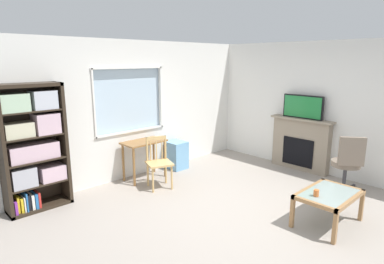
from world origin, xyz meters
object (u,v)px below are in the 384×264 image
wooden_chair (159,162)px  tv (303,107)px  fireplace (300,144)px  bookshelf (33,144)px  coffee_table (329,197)px  plastic_drawer_unit (176,155)px  desk_under_window (144,148)px  office_chair (348,161)px  sippy_cup (316,193)px

wooden_chair → tv: bearing=-24.7°
fireplace → bookshelf: bearing=157.8°
wooden_chair → coffee_table: wooden_chair is taller
tv → bookshelf: bearing=157.7°
tv → plastic_drawer_unit: bearing=134.8°
wooden_chair → tv: tv is taller
fireplace → coffee_table: bearing=-142.4°
bookshelf → wooden_chair: (1.85, -0.62, -0.54)m
desk_under_window → wooden_chair: 0.54m
wooden_chair → tv: size_ratio=1.08×
fireplace → coffee_table: size_ratio=1.39×
wooden_chair → fireplace: bearing=-24.6°
fireplace → tv: 0.77m
office_chair → sippy_cup: 1.57m
office_chair → fireplace: bearing=65.5°
coffee_table → wooden_chair: bearing=108.0°
office_chair → sippy_cup: office_chair is taller
tv → coffee_table: (-1.82, -1.42, -0.92)m
plastic_drawer_unit → desk_under_window: bearing=-176.6°
bookshelf → wooden_chair: size_ratio=2.11×
desk_under_window → coffee_table: bearing=-75.8°
tv → coffee_table: size_ratio=0.90×
tv → office_chair: 1.46m
bookshelf → sippy_cup: bookshelf is taller
bookshelf → desk_under_window: bookshelf is taller
office_chair → coffee_table: office_chair is taller
bookshelf → coffee_table: (2.71, -3.28, -0.61)m
bookshelf → fireplace: bearing=-22.2°
plastic_drawer_unit → tv: size_ratio=0.69×
wooden_chair → sippy_cup: wooden_chair is taller
bookshelf → coffee_table: bookshelf is taller
desk_under_window → office_chair: bearing=-53.8°
coffee_table → desk_under_window: bearing=104.2°
desk_under_window → office_chair: size_ratio=0.80×
bookshelf → plastic_drawer_unit: bookshelf is taller
wooden_chair → fireplace: (2.70, -1.23, 0.08)m
desk_under_window → wooden_chair: bearing=-96.5°
plastic_drawer_unit → coffee_table: 3.22m
bookshelf → fireplace: (4.55, -1.86, -0.46)m
desk_under_window → wooden_chair: (-0.06, -0.52, -0.14)m
wooden_chair → sippy_cup: 2.66m
office_chair → sippy_cup: bearing=-172.6°
wooden_chair → fireplace: size_ratio=0.70×
desk_under_window → fireplace: size_ratio=0.63×
office_chair → sippy_cup: (-1.56, -0.20, -0.05)m
office_chair → sippy_cup: size_ratio=11.11×
tv → coffee_table: bearing=-142.1°
fireplace → office_chair: bearing=-114.5°
fireplace → coffee_table: fireplace is taller
plastic_drawer_unit → sippy_cup: 3.17m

